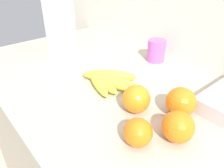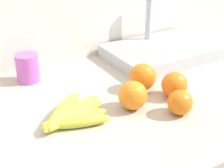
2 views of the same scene
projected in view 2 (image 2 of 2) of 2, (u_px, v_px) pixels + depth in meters
wall_back at (106, 101)px, 1.41m from camera, size 2.27×0.06×1.30m
banana_bunch at (72, 115)px, 0.85m from camera, size 0.21×0.18×0.04m
orange_back_right at (174, 85)px, 0.96m from camera, size 0.08×0.08×0.08m
orange_right at (143, 77)px, 1.00m from camera, size 0.08×0.08×0.08m
orange_center at (133, 95)px, 0.90m from camera, size 0.08×0.08×0.08m
orange_back_left at (180, 103)px, 0.88m from camera, size 0.07×0.07×0.07m
sink_basin at (162, 51)px, 1.23m from camera, size 0.40×0.26×0.22m
mug at (28, 68)px, 1.05m from camera, size 0.07×0.07×0.09m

